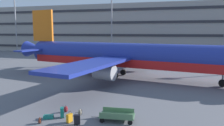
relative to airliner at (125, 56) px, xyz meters
name	(u,v)px	position (x,y,z in m)	size (l,w,h in m)	color
ground_plane	(154,79)	(4.25, -0.15, -3.13)	(600.00, 600.00, 0.00)	#5B5B60
terminal_structure	(167,29)	(4.25, 43.22, 4.40)	(168.15, 18.17, 15.06)	gray
airliner	(125,56)	(0.00, 0.00, 0.00)	(38.53, 31.41, 10.36)	navy
light_mast_far_left	(15,8)	(-41.42, 28.36, 10.90)	(1.80, 0.50, 24.60)	gray
light_mast_left	(112,5)	(-10.14, 28.36, 10.87)	(1.80, 0.50, 24.55)	gray
suitcase_scuffed	(77,119)	(0.36, -17.42, -2.74)	(0.52, 0.41, 0.93)	black
suitcase_purple	(69,118)	(-0.33, -17.27, -2.77)	(0.36, 0.51, 0.90)	orange
suitcase_small	(62,112)	(-1.33, -16.52, -2.70)	(0.44, 0.51, 0.97)	#147266
suitcase_orange	(49,117)	(-2.27, -16.99, -3.00)	(0.87, 0.69, 0.27)	#147266
backpack_red	(40,121)	(-2.37, -18.00, -2.91)	(0.36, 0.42, 0.51)	#592619
backpack_silver	(66,109)	(-1.61, -15.37, -2.89)	(0.39, 0.42, 0.56)	maroon
backpack_laid_flat	(80,112)	(-0.21, -15.68, -2.88)	(0.36, 0.43, 0.57)	gray
baggage_cart	(117,116)	(2.97, -15.99, -2.71)	(3.35, 1.54, 0.82)	#4C724C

